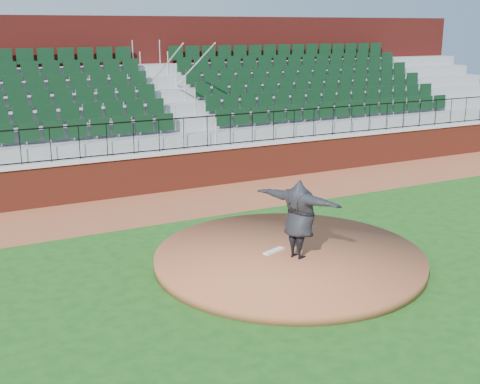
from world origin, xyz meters
The scene contains 10 objects.
ground centered at (0.00, 0.00, 0.00)m, with size 90.00×90.00×0.00m, color #184A15.
warning_track centered at (0.00, 5.40, 0.01)m, with size 34.00×3.20×0.01m, color brown.
field_wall centered at (0.00, 7.00, 0.60)m, with size 34.00×0.35×1.20m, color maroon.
wall_cap centered at (0.00, 7.00, 1.25)m, with size 34.00×0.45×0.10m, color #B7B7B7.
wall_railing centered at (0.00, 7.00, 1.80)m, with size 34.00×0.05×1.00m, color black, non-canonical shape.
seating_stands centered at (0.00, 9.72, 2.30)m, with size 34.00×5.10×4.60m, color gray, non-canonical shape.
concourse_wall centered at (0.00, 12.52, 2.75)m, with size 34.00×0.50×5.50m, color maroon.
pitchers_mound centered at (0.38, -0.15, 0.12)m, with size 5.98×5.98×0.25m, color brown.
pitching_rubber centered at (0.11, 0.07, 0.27)m, with size 0.57×0.14×0.04m, color white.
pitcher centered at (0.41, -0.46, 1.12)m, with size 2.13×0.58×1.74m, color black.
Camera 1 is at (-6.47, -10.96, 5.11)m, focal length 45.80 mm.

